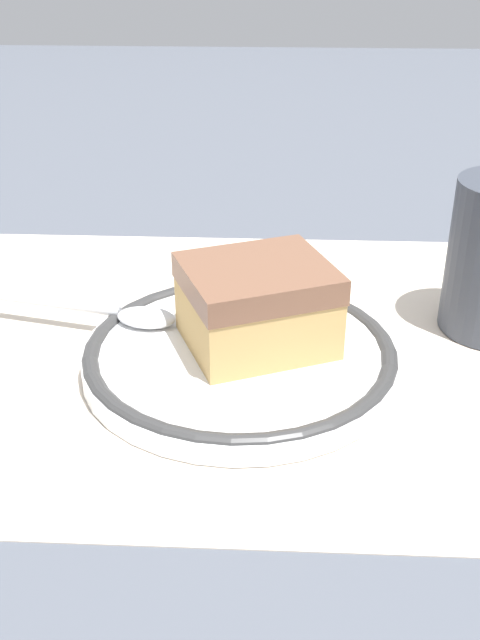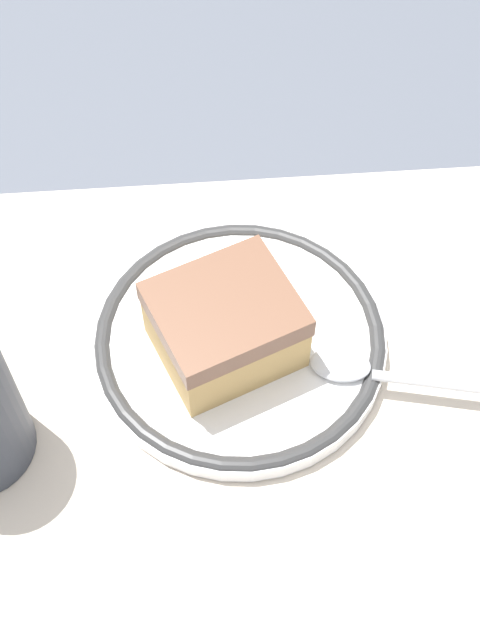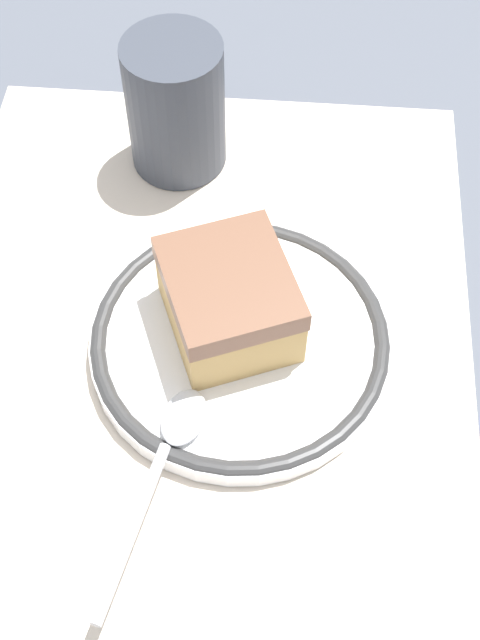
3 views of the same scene
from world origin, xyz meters
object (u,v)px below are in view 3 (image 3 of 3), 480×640
(spoon, at_px, (161,457))
(cake_slice, at_px, (229,300))
(plate, at_px, (240,341))
(cup, at_px, (176,113))

(spoon, bearing_deg, cake_slice, 162.33)
(plate, relative_size, spoon, 1.32)
(spoon, xyz_separation_m, cup, (-0.26, -0.02, 0.03))
(cake_slice, bearing_deg, cup, -161.76)
(plate, relative_size, cake_slice, 1.81)
(cake_slice, distance_m, spoon, 0.11)
(plate, bearing_deg, cake_slice, -142.65)
(cup, bearing_deg, spoon, 4.57)
(plate, xyz_separation_m, cup, (-0.17, -0.06, 0.04))
(spoon, height_order, cup, cup)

